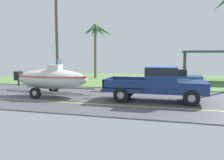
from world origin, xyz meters
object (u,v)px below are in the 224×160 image
Objects in this scene: carport_awning at (222,52)px; palm_tree_mid at (96,34)px; pickup_truck_towing at (161,82)px; utility_pole at (57,31)px; parked_sedan_near at (173,78)px; boat_on_trailer at (52,79)px.

carport_awning is 1.24× the size of palm_tree_mid.
utility_pole is at bearing 150.68° from pickup_truck_towing.
utility_pole is (-13.71, -6.61, 1.68)m from carport_awning.
palm_tree_mid reaches higher than pickup_truck_towing.
parked_sedan_near is (0.51, 6.56, -0.37)m from pickup_truck_towing.
parked_sedan_near is at bearing -29.85° from palm_tree_mid.
boat_on_trailer is at bearing -180.00° from pickup_truck_towing.
boat_on_trailer is at bearing -84.92° from palm_tree_mid.
carport_awning is (4.91, 11.55, 1.73)m from pickup_truck_towing.
pickup_truck_towing is 0.94× the size of boat_on_trailer.
boat_on_trailer is at bearing -65.43° from utility_pole.
parked_sedan_near is 0.50× the size of utility_pole.
pickup_truck_towing is at bearing -56.01° from palm_tree_mid.
utility_pole reaches higher than boat_on_trailer.
pickup_truck_towing is 13.96m from palm_tree_mid.
palm_tree_mid reaches higher than parked_sedan_near.
palm_tree_mid is at bearing 95.08° from boat_on_trailer.
utility_pole is (-2.26, 4.94, 3.41)m from boat_on_trailer.
pickup_truck_towing is 12.67m from carport_awning.
palm_tree_mid is at bearing 78.52° from utility_pole.
palm_tree_mid is (-7.54, 11.18, 3.65)m from pickup_truck_towing.
carport_awning is at bearing 25.72° from utility_pole.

